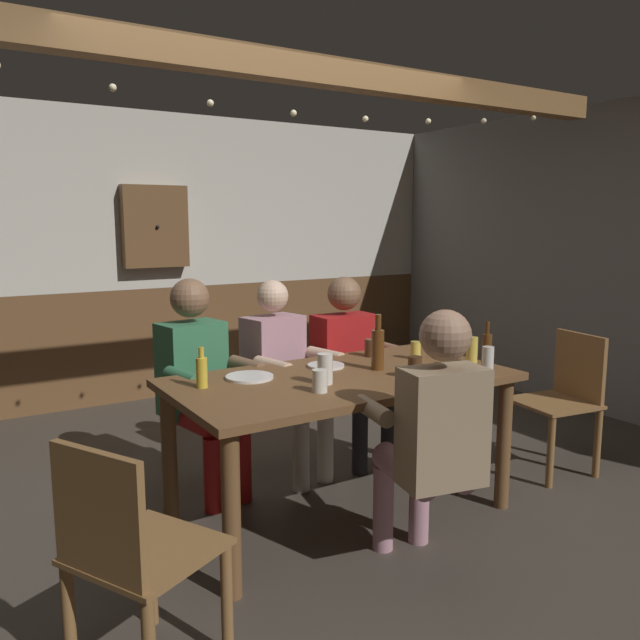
# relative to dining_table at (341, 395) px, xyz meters

# --- Properties ---
(ground_plane) EXTENTS (6.87, 6.87, 0.00)m
(ground_plane) POSITION_rel_dining_table_xyz_m (0.00, -0.05, -0.67)
(ground_plane) COLOR #423A33
(back_wall_upper) EXTENTS (5.65, 0.12, 1.52)m
(back_wall_upper) POSITION_rel_dining_table_xyz_m (0.00, 2.88, 1.08)
(back_wall_upper) COLOR beige
(back_wall_wainscot) EXTENTS (5.65, 0.12, 0.99)m
(back_wall_wainscot) POSITION_rel_dining_table_xyz_m (0.00, 2.88, -0.18)
(back_wall_wainscot) COLOR brown
(back_wall_wainscot) RESTS_ON ground_plane
(ceiling_beam) EXTENTS (5.08, 0.14, 0.16)m
(ceiling_beam) POSITION_rel_dining_table_xyz_m (0.00, 0.54, 1.76)
(ceiling_beam) COLOR brown
(dining_table) EXTENTS (1.79, 0.95, 0.78)m
(dining_table) POSITION_rel_dining_table_xyz_m (0.00, 0.00, 0.00)
(dining_table) COLOR brown
(dining_table) RESTS_ON ground_plane
(person_0) EXTENTS (0.54, 0.58, 1.26)m
(person_0) POSITION_rel_dining_table_xyz_m (-0.52, 0.70, 0.02)
(person_0) COLOR #33724C
(person_0) RESTS_ON ground_plane
(person_1) EXTENTS (0.55, 0.59, 1.22)m
(person_1) POSITION_rel_dining_table_xyz_m (0.02, 0.69, -0.01)
(person_1) COLOR #B78493
(person_1) RESTS_ON ground_plane
(person_2) EXTENTS (0.55, 0.53, 1.22)m
(person_2) POSITION_rel_dining_table_xyz_m (0.54, 0.70, 0.00)
(person_2) COLOR #AD1919
(person_2) RESTS_ON ground_plane
(person_3) EXTENTS (0.54, 0.56, 1.22)m
(person_3) POSITION_rel_dining_table_xyz_m (0.02, -0.70, 0.00)
(person_3) COLOR #997F60
(person_3) RESTS_ON ground_plane
(chair_empty_near_right) EXTENTS (0.49, 0.49, 0.88)m
(chair_empty_near_right) POSITION_rel_dining_table_xyz_m (1.55, -0.21, -0.20)
(chair_empty_near_right) COLOR brown
(chair_empty_near_right) RESTS_ON ground_plane
(chair_empty_near_left) EXTENTS (0.59, 0.59, 0.88)m
(chair_empty_near_left) POSITION_rel_dining_table_xyz_m (-1.31, -0.68, -0.20)
(chair_empty_near_left) COLOR brown
(chair_empty_near_left) RESTS_ON ground_plane
(condiment_caddy) EXTENTS (0.14, 0.10, 0.05)m
(condiment_caddy) POSITION_rel_dining_table_xyz_m (0.27, -0.38, 0.13)
(condiment_caddy) COLOR #B2B7BC
(condiment_caddy) RESTS_ON dining_table
(plate_0) EXTENTS (0.25, 0.25, 0.01)m
(plate_0) POSITION_rel_dining_table_xyz_m (-0.44, 0.20, 0.11)
(plate_0) COLOR white
(plate_0) RESTS_ON dining_table
(plate_1) EXTENTS (0.21, 0.21, 0.01)m
(plate_1) POSITION_rel_dining_table_xyz_m (0.04, 0.22, 0.11)
(plate_1) COLOR white
(plate_1) RESTS_ON dining_table
(bottle_0) EXTENTS (0.06, 0.06, 0.20)m
(bottle_0) POSITION_rel_dining_table_xyz_m (-0.71, 0.16, 0.19)
(bottle_0) COLOR gold
(bottle_0) RESTS_ON dining_table
(bottle_1) EXTENTS (0.05, 0.05, 0.27)m
(bottle_1) POSITION_rel_dining_table_xyz_m (0.74, -0.31, 0.21)
(bottle_1) COLOR #593314
(bottle_1) RESTS_ON dining_table
(bottle_2) EXTENTS (0.07, 0.07, 0.31)m
(bottle_2) POSITION_rel_dining_table_xyz_m (0.25, 0.01, 0.23)
(bottle_2) COLOR #593314
(bottle_2) RESTS_ON dining_table
(pint_glass_0) EXTENTS (0.07, 0.07, 0.15)m
(pint_glass_0) POSITION_rel_dining_table_xyz_m (0.81, -0.14, 0.18)
(pint_glass_0) COLOR #E5C64C
(pint_glass_0) RESTS_ON dining_table
(pint_glass_1) EXTENTS (0.08, 0.08, 0.11)m
(pint_glass_1) POSITION_rel_dining_table_xyz_m (0.42, 0.31, 0.16)
(pint_glass_1) COLOR #4C2D19
(pint_glass_1) RESTS_ON dining_table
(pint_glass_2) EXTENTS (0.07, 0.07, 0.11)m
(pint_glass_2) POSITION_rel_dining_table_xyz_m (-0.27, -0.21, 0.16)
(pint_glass_2) COLOR white
(pint_glass_2) RESTS_ON dining_table
(pint_glass_3) EXTENTS (0.06, 0.06, 0.15)m
(pint_glass_3) POSITION_rel_dining_table_xyz_m (0.66, -0.40, 0.18)
(pint_glass_3) COLOR white
(pint_glass_3) RESTS_ON dining_table
(pint_glass_4) EXTENTS (0.06, 0.06, 0.10)m
(pint_glass_4) POSITION_rel_dining_table_xyz_m (0.60, 0.11, 0.16)
(pint_glass_4) COLOR #E5C64C
(pint_glass_4) RESTS_ON dining_table
(pint_glass_5) EXTENTS (0.08, 0.08, 0.15)m
(pint_glass_5) POSITION_rel_dining_table_xyz_m (-0.16, -0.10, 0.18)
(pint_glass_5) COLOR white
(pint_glass_5) RESTS_ON dining_table
(pint_glass_6) EXTENTS (0.07, 0.07, 0.11)m
(pint_glass_6) POSITION_rel_dining_table_xyz_m (0.30, -0.24, 0.16)
(pint_glass_6) COLOR #4C2D19
(pint_glass_6) RESTS_ON dining_table
(wall_dart_cabinet) EXTENTS (0.56, 0.15, 0.70)m
(wall_dart_cabinet) POSITION_rel_dining_table_xyz_m (-0.10, 2.75, 0.86)
(wall_dart_cabinet) COLOR brown
(string_lights) EXTENTS (3.99, 0.04, 0.17)m
(string_lights) POSITION_rel_dining_table_xyz_m (0.00, 0.49, 1.56)
(string_lights) COLOR #F9EAB2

